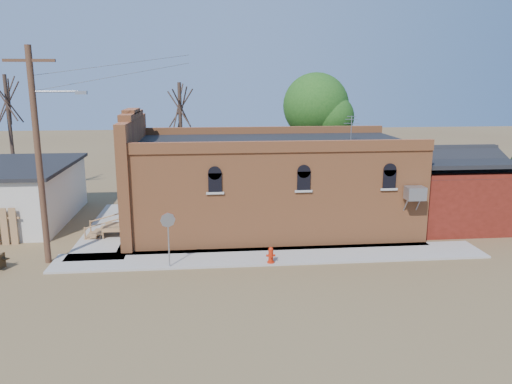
{
  "coord_description": "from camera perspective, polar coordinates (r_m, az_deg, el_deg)",
  "views": [
    {
      "loc": [
        -1.31,
        -19.79,
        7.66
      ],
      "look_at": [
        0.98,
        3.39,
        2.4
      ],
      "focal_mm": 35.0,
      "sensor_mm": 36.0,
      "label": 1
    }
  ],
  "objects": [
    {
      "name": "tree_leafy",
      "position": [
        34.13,
        6.84,
        9.74
      ],
      "size": [
        4.4,
        4.4,
        8.15
      ],
      "color": "#443127",
      "rests_on": "ground"
    },
    {
      "name": "trash_barrel",
      "position": [
        25.67,
        -14.37,
        -3.93
      ],
      "size": [
        0.65,
        0.65,
        0.8
      ],
      "primitive_type": "cylinder",
      "rotation": [
        0.0,
        0.0,
        -0.31
      ],
      "color": "navy",
      "rests_on": "sidewalk_west"
    },
    {
      "name": "fire_hydrant",
      "position": [
        21.23,
        1.7,
        -7.21
      ],
      "size": [
        0.39,
        0.36,
        0.7
      ],
      "rotation": [
        0.0,
        0.0,
        0.1
      ],
      "color": "red",
      "rests_on": "sidewalk_south"
    },
    {
      "name": "ground",
      "position": [
        21.27,
        -1.73,
        -8.4
      ],
      "size": [
        120.0,
        120.0,
        0.0
      ],
      "primitive_type": "plane",
      "color": "brown",
      "rests_on": "ground"
    },
    {
      "name": "stop_sign",
      "position": [
        20.69,
        -10.02,
        -3.75
      ],
      "size": [
        0.61,
        0.27,
        2.32
      ],
      "rotation": [
        0.0,
        0.0,
        -0.06
      ],
      "color": "gray",
      "rests_on": "sidewalk_south"
    },
    {
      "name": "tree_bare_far",
      "position": [
        36.12,
        -26.57,
        9.34
      ],
      "size": [
        2.8,
        2.8,
        8.16
      ],
      "color": "#443127",
      "rests_on": "ground"
    },
    {
      "name": "tree_bare_near",
      "position": [
        32.88,
        -8.69,
        9.62
      ],
      "size": [
        2.8,
        2.8,
        7.65
      ],
      "color": "#443127",
      "rests_on": "ground"
    },
    {
      "name": "sidewalk_south",
      "position": [
        22.23,
        1.99,
        -7.33
      ],
      "size": [
        19.0,
        2.2,
        0.08
      ],
      "primitive_type": "cube",
      "color": "#9E9991",
      "rests_on": "ground"
    },
    {
      "name": "sidewalk_west",
      "position": [
        27.36,
        -15.94,
        -3.96
      ],
      "size": [
        2.6,
        10.0,
        0.08
      ],
      "primitive_type": "cube",
      "color": "#9E9991",
      "rests_on": "ground"
    },
    {
      "name": "red_shed",
      "position": [
        28.86,
        20.84,
        1.12
      ],
      "size": [
        5.4,
        6.4,
        4.3
      ],
      "color": "#53170E",
      "rests_on": "ground"
    },
    {
      "name": "brick_bar",
      "position": [
        26.01,
        1.01,
        0.92
      ],
      "size": [
        16.4,
        7.97,
        6.3
      ],
      "color": "#C16B3B",
      "rests_on": "ground"
    },
    {
      "name": "utility_pole",
      "position": [
        22.27,
        -23.51,
        4.21
      ],
      "size": [
        3.12,
        0.26,
        9.0
      ],
      "color": "#462C1C",
      "rests_on": "ground"
    }
  ]
}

